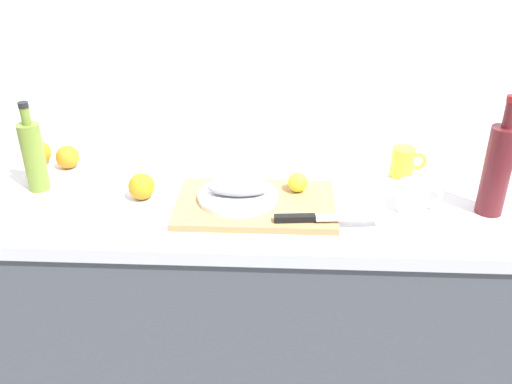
{
  "coord_description": "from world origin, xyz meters",
  "views": [
    {
      "loc": [
        0.13,
        -1.44,
        1.67
      ],
      "look_at": [
        0.06,
        -0.06,
        0.95
      ],
      "focal_mm": 38.77,
      "sensor_mm": 36.0,
      "label": 1
    }
  ],
  "objects_px": {
    "coffee_mug_1": "(414,197)",
    "chef_knife": "(315,218)",
    "lemon_0": "(298,182)",
    "olive_oil_bottle": "(33,155)",
    "wine_bottle": "(497,169)",
    "cutting_board": "(256,204)",
    "white_plate": "(238,196)",
    "coffee_mug_0": "(404,162)",
    "orange_0": "(68,157)",
    "fish_fillet": "(238,188)"
  },
  "relations": [
    {
      "from": "coffee_mug_1",
      "to": "chef_knife",
      "type": "bearing_deg",
      "value": -159.71
    },
    {
      "from": "chef_knife",
      "to": "lemon_0",
      "type": "height_order",
      "value": "lemon_0"
    },
    {
      "from": "olive_oil_bottle",
      "to": "wine_bottle",
      "type": "xyz_separation_m",
      "value": [
        1.32,
        -0.08,
        0.02
      ]
    },
    {
      "from": "cutting_board",
      "to": "white_plate",
      "type": "relative_size",
      "value": 1.95
    },
    {
      "from": "white_plate",
      "to": "coffee_mug_1",
      "type": "distance_m",
      "value": 0.49
    },
    {
      "from": "lemon_0",
      "to": "coffee_mug_0",
      "type": "bearing_deg",
      "value": 25.12
    },
    {
      "from": "olive_oil_bottle",
      "to": "coffee_mug_0",
      "type": "relative_size",
      "value": 2.47
    },
    {
      "from": "coffee_mug_1",
      "to": "orange_0",
      "type": "distance_m",
      "value": 1.09
    },
    {
      "from": "cutting_board",
      "to": "olive_oil_bottle",
      "type": "relative_size",
      "value": 1.64
    },
    {
      "from": "fish_fillet",
      "to": "lemon_0",
      "type": "distance_m",
      "value": 0.18
    },
    {
      "from": "coffee_mug_0",
      "to": "chef_knife",
      "type": "bearing_deg",
      "value": -131.94
    },
    {
      "from": "cutting_board",
      "to": "orange_0",
      "type": "bearing_deg",
      "value": 159.04
    },
    {
      "from": "olive_oil_bottle",
      "to": "coffee_mug_0",
      "type": "xyz_separation_m",
      "value": [
        1.12,
        0.14,
        -0.06
      ]
    },
    {
      "from": "fish_fillet",
      "to": "coffee_mug_0",
      "type": "height_order",
      "value": "coffee_mug_0"
    },
    {
      "from": "cutting_board",
      "to": "chef_knife",
      "type": "relative_size",
      "value": 1.54
    },
    {
      "from": "wine_bottle",
      "to": "coffee_mug_0",
      "type": "relative_size",
      "value": 3.05
    },
    {
      "from": "white_plate",
      "to": "chef_knife",
      "type": "height_order",
      "value": "chef_knife"
    },
    {
      "from": "chef_knife",
      "to": "wine_bottle",
      "type": "distance_m",
      "value": 0.51
    },
    {
      "from": "cutting_board",
      "to": "lemon_0",
      "type": "relative_size",
      "value": 7.69
    },
    {
      "from": "olive_oil_bottle",
      "to": "wine_bottle",
      "type": "distance_m",
      "value": 1.32
    },
    {
      "from": "fish_fillet",
      "to": "orange_0",
      "type": "distance_m",
      "value": 0.62
    },
    {
      "from": "wine_bottle",
      "to": "coffee_mug_1",
      "type": "bearing_deg",
      "value": -179.34
    },
    {
      "from": "fish_fillet",
      "to": "wine_bottle",
      "type": "relative_size",
      "value": 0.51
    },
    {
      "from": "olive_oil_bottle",
      "to": "white_plate",
      "type": "bearing_deg",
      "value": -6.91
    },
    {
      "from": "fish_fillet",
      "to": "orange_0",
      "type": "height_order",
      "value": "orange_0"
    },
    {
      "from": "olive_oil_bottle",
      "to": "wine_bottle",
      "type": "relative_size",
      "value": 0.81
    },
    {
      "from": "lemon_0",
      "to": "coffee_mug_1",
      "type": "xyz_separation_m",
      "value": [
        0.32,
        -0.07,
        -0.01
      ]
    },
    {
      "from": "orange_0",
      "to": "lemon_0",
      "type": "bearing_deg",
      "value": -12.93
    },
    {
      "from": "wine_bottle",
      "to": "lemon_0",
      "type": "bearing_deg",
      "value": 173.25
    },
    {
      "from": "chef_knife",
      "to": "cutting_board",
      "type": "bearing_deg",
      "value": 142.99
    },
    {
      "from": "chef_knife",
      "to": "orange_0",
      "type": "relative_size",
      "value": 3.89
    },
    {
      "from": "cutting_board",
      "to": "coffee_mug_1",
      "type": "bearing_deg",
      "value": 0.39
    },
    {
      "from": "white_plate",
      "to": "coffee_mug_0",
      "type": "relative_size",
      "value": 2.07
    },
    {
      "from": "white_plate",
      "to": "coffee_mug_1",
      "type": "xyz_separation_m",
      "value": [
        0.49,
        -0.01,
        0.02
      ]
    },
    {
      "from": "cutting_board",
      "to": "wine_bottle",
      "type": "relative_size",
      "value": 1.33
    },
    {
      "from": "lemon_0",
      "to": "cutting_board",
      "type": "bearing_deg",
      "value": -149.91
    },
    {
      "from": "fish_fillet",
      "to": "coffee_mug_1",
      "type": "relative_size",
      "value": 1.39
    },
    {
      "from": "white_plate",
      "to": "olive_oil_bottle",
      "type": "height_order",
      "value": "olive_oil_bottle"
    },
    {
      "from": "wine_bottle",
      "to": "coffee_mug_0",
      "type": "bearing_deg",
      "value": 132.01
    },
    {
      "from": "coffee_mug_0",
      "to": "olive_oil_bottle",
      "type": "bearing_deg",
      "value": -172.95
    },
    {
      "from": "fish_fillet",
      "to": "olive_oil_bottle",
      "type": "bearing_deg",
      "value": 173.09
    },
    {
      "from": "lemon_0",
      "to": "orange_0",
      "type": "xyz_separation_m",
      "value": [
        -0.74,
        0.17,
        -0.01
      ]
    },
    {
      "from": "orange_0",
      "to": "olive_oil_bottle",
      "type": "bearing_deg",
      "value": -103.72
    },
    {
      "from": "olive_oil_bottle",
      "to": "wine_bottle",
      "type": "bearing_deg",
      "value": -3.59
    },
    {
      "from": "chef_knife",
      "to": "lemon_0",
      "type": "xyz_separation_m",
      "value": [
        -0.04,
        0.17,
        0.02
      ]
    },
    {
      "from": "coffee_mug_0",
      "to": "coffee_mug_1",
      "type": "height_order",
      "value": "coffee_mug_0"
    },
    {
      "from": "lemon_0",
      "to": "coffee_mug_1",
      "type": "height_order",
      "value": "coffee_mug_1"
    },
    {
      "from": "fish_fillet",
      "to": "cutting_board",
      "type": "bearing_deg",
      "value": -15.15
    },
    {
      "from": "white_plate",
      "to": "olive_oil_bottle",
      "type": "relative_size",
      "value": 0.84
    },
    {
      "from": "fish_fillet",
      "to": "wine_bottle",
      "type": "distance_m",
      "value": 0.71
    }
  ]
}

